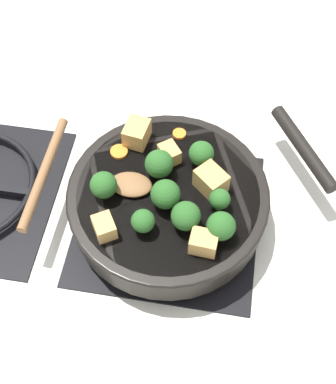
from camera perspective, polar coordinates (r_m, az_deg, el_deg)
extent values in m
plane|color=silver|center=(0.93, 0.00, -2.90)|extent=(2.40, 2.40, 0.00)
cube|color=black|center=(0.93, 0.00, -2.78)|extent=(0.31, 0.31, 0.01)
torus|color=black|center=(0.91, 0.00, -2.27)|extent=(0.24, 0.24, 0.01)
cube|color=black|center=(0.91, 0.00, -2.27)|extent=(0.01, 0.23, 0.01)
cube|color=black|center=(0.91, 0.00, -2.27)|extent=(0.23, 0.01, 0.01)
cylinder|color=black|center=(0.88, 0.00, -1.07)|extent=(0.32, 0.32, 0.06)
cylinder|color=brown|center=(0.88, 0.00, -0.93)|extent=(0.30, 0.30, 0.05)
torus|color=black|center=(0.86, 0.00, -0.15)|extent=(0.33, 0.33, 0.01)
cylinder|color=black|center=(0.95, 14.25, 4.57)|extent=(0.17, 0.12, 0.02)
ellipsoid|color=brown|center=(0.86, -3.96, 0.87)|extent=(0.05, 0.07, 0.01)
cylinder|color=brown|center=(0.89, -13.03, 2.30)|extent=(0.22, 0.02, 0.02)
cube|color=tan|center=(0.79, 3.82, -5.39)|extent=(0.04, 0.04, 0.03)
cube|color=tan|center=(0.85, 4.61, 1.21)|extent=(0.06, 0.06, 0.04)
cube|color=tan|center=(0.88, 0.15, 4.11)|extent=(0.04, 0.04, 0.03)
cube|color=tan|center=(0.81, -6.81, -3.74)|extent=(0.05, 0.04, 0.03)
cube|color=tan|center=(0.90, -3.35, 6.29)|extent=(0.05, 0.04, 0.04)
cylinder|color=#709956|center=(0.82, -2.63, -3.79)|extent=(0.01, 0.01, 0.01)
sphere|color=#285B23|center=(0.80, -2.69, -3.11)|extent=(0.04, 0.04, 0.04)
cylinder|color=#709956|center=(0.82, 1.87, -3.38)|extent=(0.01, 0.01, 0.01)
sphere|color=#285B23|center=(0.80, 1.91, -2.57)|extent=(0.05, 0.05, 0.05)
cylinder|color=#709956|center=(0.85, -6.74, -0.07)|extent=(0.01, 0.01, 0.01)
sphere|color=#285B23|center=(0.84, -6.89, 0.75)|extent=(0.04, 0.04, 0.04)
cylinder|color=#709956|center=(0.88, 3.50, 3.28)|extent=(0.01, 0.01, 0.01)
sphere|color=#285B23|center=(0.87, 3.58, 4.12)|extent=(0.04, 0.04, 0.04)
cylinder|color=#709956|center=(0.84, 5.44, -1.42)|extent=(0.01, 0.01, 0.01)
sphere|color=#285B23|center=(0.82, 5.54, -0.75)|extent=(0.03, 0.03, 0.03)
cylinder|color=#709956|center=(0.87, -0.93, 2.12)|extent=(0.01, 0.01, 0.01)
sphere|color=#285B23|center=(0.85, -0.96, 3.02)|extent=(0.05, 0.05, 0.05)
cylinder|color=#709956|center=(0.81, 5.54, -4.41)|extent=(0.01, 0.01, 0.01)
sphere|color=#285B23|center=(0.79, 5.67, -3.64)|extent=(0.04, 0.04, 0.04)
cylinder|color=#709956|center=(0.84, 0.06, -1.16)|extent=(0.01, 0.01, 0.01)
sphere|color=#285B23|center=(0.82, 0.06, -0.29)|extent=(0.05, 0.05, 0.05)
cylinder|color=orange|center=(0.92, 1.36, 6.21)|extent=(0.02, 0.02, 0.01)
cylinder|color=orange|center=(0.90, -5.24, 4.30)|extent=(0.03, 0.03, 0.01)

